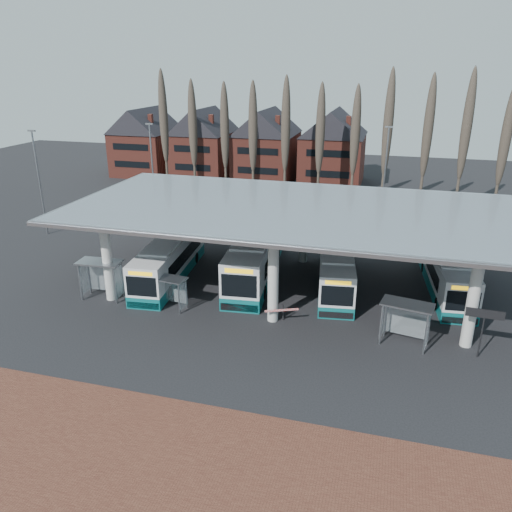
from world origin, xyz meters
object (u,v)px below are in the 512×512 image
(bus_0, at_px, (170,259))
(shelter_0, at_px, (101,271))
(bus_2, at_px, (336,267))
(shelter_1, at_px, (170,285))
(shelter_2, at_px, (407,314))
(bus_1, at_px, (256,255))
(bus_3, at_px, (446,271))

(bus_0, bearing_deg, shelter_0, -129.37)
(bus_2, relative_size, shelter_1, 4.40)
(bus_2, bearing_deg, shelter_2, -63.91)
(shelter_0, bearing_deg, bus_0, 52.55)
(bus_1, xyz_separation_m, shelter_1, (-4.20, -7.04, -0.03))
(shelter_2, bearing_deg, bus_3, 82.84)
(shelter_1, distance_m, shelter_2, 15.68)
(bus_1, xyz_separation_m, shelter_2, (11.47, -7.72, 0.30))
(bus_2, distance_m, shelter_0, 17.30)
(shelter_1, bearing_deg, bus_0, 121.73)
(bus_3, height_order, shelter_2, bus_3)
(bus_2, height_order, shelter_2, bus_2)
(shelter_0, distance_m, shelter_1, 5.40)
(shelter_2, bearing_deg, bus_1, 157.22)
(bus_2, bearing_deg, bus_3, 1.50)
(shelter_1, xyz_separation_m, shelter_2, (15.67, -0.68, 0.33))
(bus_0, xyz_separation_m, bus_3, (20.89, 3.35, -0.05))
(shelter_1, bearing_deg, bus_1, 66.12)
(bus_0, xyz_separation_m, shelter_1, (2.26, -4.90, 0.17))
(shelter_0, relative_size, shelter_2, 0.99)
(bus_0, relative_size, bus_3, 1.03)
(shelter_0, xyz_separation_m, shelter_1, (5.38, -0.21, -0.41))
(bus_1, distance_m, shelter_2, 13.83)
(bus_3, distance_m, shelter_0, 25.32)
(shelter_0, bearing_deg, shelter_1, -6.06)
(bus_3, xyz_separation_m, shelter_0, (-24.01, -8.04, 0.63))
(bus_3, bearing_deg, shelter_2, -114.04)
(bus_2, bearing_deg, shelter_0, -165.02)
(bus_0, bearing_deg, shelter_2, -23.03)
(bus_1, relative_size, bus_2, 1.15)
(bus_0, height_order, bus_2, bus_0)
(bus_2, height_order, shelter_0, bus_2)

